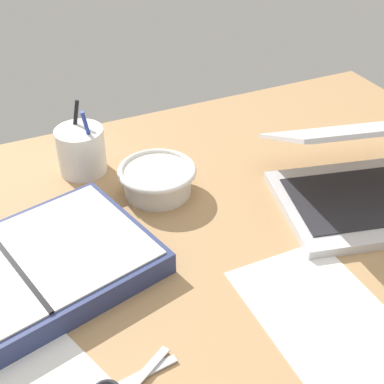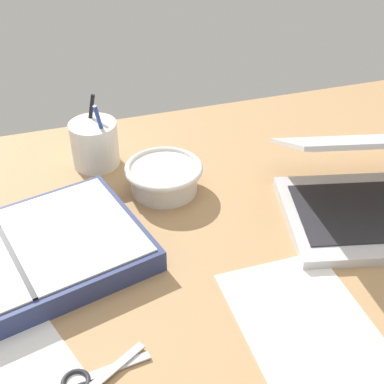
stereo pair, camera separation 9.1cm
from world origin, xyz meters
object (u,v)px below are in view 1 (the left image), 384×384
object	(u,v)px
laptop	(369,176)
planner	(19,277)
bowl	(157,179)
pen_cup	(81,150)

from	to	relation	value
laptop	planner	bearing A→B (deg)	-170.11
bowl	pen_cup	distance (cm)	17.31
laptop	pen_cup	size ratio (longest dim) A/B	2.69
laptop	bowl	bearing A→B (deg)	165.77
bowl	pen_cup	xyz separation A→B (cm)	(-10.84, 13.40, 1.64)
laptop	pen_cup	distance (cm)	55.38
bowl	laptop	bearing A→B (deg)	-27.70
planner	laptop	bearing A→B (deg)	-17.74
laptop	bowl	distance (cm)	39.18
pen_cup	bowl	bearing A→B (deg)	-51.03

